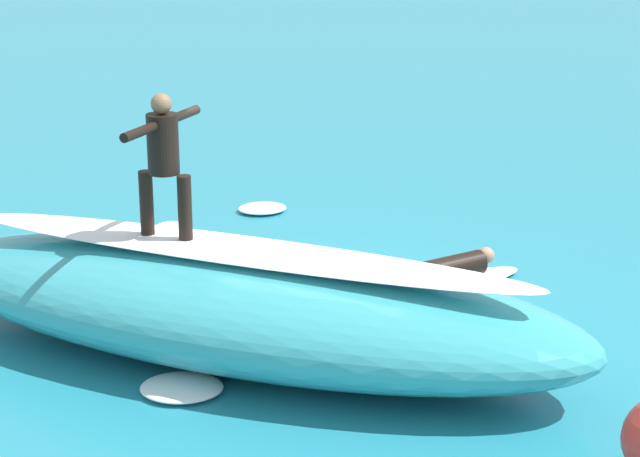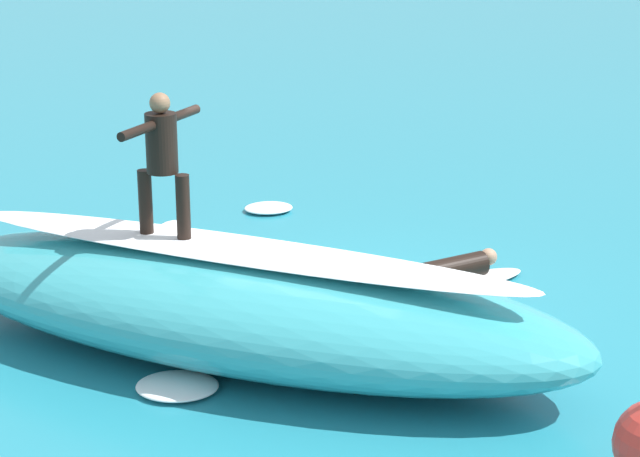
# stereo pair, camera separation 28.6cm
# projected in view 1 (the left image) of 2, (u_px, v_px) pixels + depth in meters

# --- Properties ---
(ground_plane) EXTENTS (120.00, 120.00, 0.00)m
(ground_plane) POSITION_uv_depth(u_px,v_px,m) (341.00, 306.00, 13.51)
(ground_plane) COLOR teal
(wave_crest) EXTENTS (7.67, 2.95, 1.13)m
(wave_crest) POSITION_uv_depth(u_px,v_px,m) (241.00, 305.00, 12.02)
(wave_crest) COLOR teal
(wave_crest) RESTS_ON ground_plane
(wave_foam_lip) EXTENTS (6.44, 1.26, 0.08)m
(wave_foam_lip) POSITION_uv_depth(u_px,v_px,m) (240.00, 250.00, 11.83)
(wave_foam_lip) COLOR white
(wave_foam_lip) RESTS_ON wave_crest
(surfboard_riding) EXTENTS (2.08, 0.65, 0.08)m
(surfboard_riding) POSITION_uv_depth(u_px,v_px,m) (167.00, 240.00, 12.15)
(surfboard_riding) COLOR #EAE5C6
(surfboard_riding) RESTS_ON wave_crest
(surfer_riding) EXTENTS (0.61, 1.45, 1.53)m
(surfer_riding) POSITION_uv_depth(u_px,v_px,m) (163.00, 155.00, 11.86)
(surfer_riding) COLOR black
(surfer_riding) RESTS_ON surfboard_riding
(surfboard_paddling) EXTENTS (1.54, 2.04, 0.10)m
(surfboard_paddling) POSITION_uv_depth(u_px,v_px,m) (452.00, 283.00, 14.10)
(surfboard_paddling) COLOR silver
(surfboard_paddling) RESTS_ON ground_plane
(surfer_paddling) EXTENTS (1.12, 1.61, 0.32)m
(surfer_paddling) POSITION_uv_depth(u_px,v_px,m) (444.00, 271.00, 13.97)
(surfer_paddling) COLOR black
(surfer_paddling) RESTS_ON surfboard_paddling
(foam_patch_near) EXTENTS (0.94, 0.93, 0.10)m
(foam_patch_near) POSITION_uv_depth(u_px,v_px,m) (262.00, 208.00, 17.10)
(foam_patch_near) COLOR white
(foam_patch_near) RESTS_ON ground_plane
(foam_patch_mid) EXTENTS (1.03, 0.97, 0.11)m
(foam_patch_mid) POSITION_uv_depth(u_px,v_px,m) (182.00, 387.00, 11.31)
(foam_patch_mid) COLOR white
(foam_patch_mid) RESTS_ON ground_plane
(foam_patch_far) EXTENTS (0.44, 0.54, 0.17)m
(foam_patch_far) POSITION_uv_depth(u_px,v_px,m) (169.00, 229.00, 16.06)
(foam_patch_far) COLOR white
(foam_patch_far) RESTS_ON ground_plane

